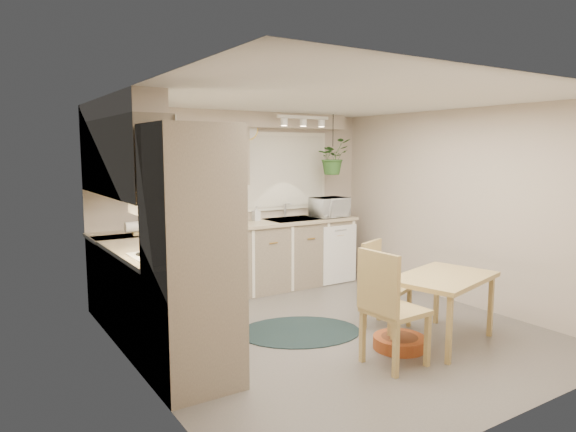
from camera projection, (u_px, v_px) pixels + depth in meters
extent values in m
plane|color=#655F59|center=(331.00, 332.00, 5.40)|extent=(4.20, 4.20, 0.00)
plane|color=silver|center=(333.00, 99.00, 5.09)|extent=(4.20, 4.20, 0.00)
cube|color=#BEAF9D|center=(238.00, 202.00, 7.00)|extent=(4.00, 0.04, 2.40)
cube|color=#BEAF9D|center=(520.00, 253.00, 3.49)|extent=(4.00, 0.04, 2.40)
cube|color=#BEAF9D|center=(137.00, 236.00, 4.17)|extent=(0.04, 4.20, 2.40)
cube|color=#BEAF9D|center=(461.00, 207.00, 6.32)|extent=(0.04, 4.20, 2.40)
cube|color=gray|center=(144.00, 295.00, 5.16)|extent=(0.60, 1.85, 0.90)
cube|color=gray|center=(236.00, 261.00, 6.74)|extent=(3.60, 0.60, 0.90)
cube|color=#C7B491|center=(143.00, 249.00, 5.11)|extent=(0.64, 1.89, 0.04)
cube|color=#C7B491|center=(235.00, 226.00, 6.67)|extent=(3.64, 0.64, 0.04)
cube|color=gray|center=(193.00, 258.00, 4.05)|extent=(0.65, 0.65, 2.10)
cube|color=white|center=(229.00, 254.00, 4.23)|extent=(0.02, 0.56, 0.58)
cube|color=gray|center=(122.00, 158.00, 5.02)|extent=(0.35, 2.00, 0.75)
cube|color=gray|center=(171.00, 156.00, 6.24)|extent=(2.00, 0.35, 0.75)
cube|color=#BEAF9D|center=(118.00, 108.00, 4.95)|extent=(0.30, 2.00, 0.20)
cube|color=#BEAF9D|center=(228.00, 119.00, 6.63)|extent=(3.60, 0.30, 0.20)
cube|color=white|center=(164.00, 256.00, 4.63)|extent=(0.52, 0.58, 0.02)
cube|color=white|center=(160.00, 206.00, 4.56)|extent=(0.40, 0.60, 0.14)
cube|color=white|center=(282.00, 171.00, 7.30)|extent=(1.40, 0.02, 1.00)
cube|color=white|center=(282.00, 171.00, 7.31)|extent=(1.50, 0.02, 1.10)
cube|color=#B5B8BE|center=(293.00, 222.00, 7.16)|extent=(0.70, 0.48, 0.10)
cube|color=white|center=(340.00, 255.00, 7.29)|extent=(0.58, 0.02, 0.83)
cube|color=white|center=(303.00, 117.00, 6.77)|extent=(0.80, 0.04, 0.04)
cylinder|color=#DCBB4D|center=(248.00, 129.00, 6.93)|extent=(0.30, 0.03, 0.30)
cube|color=tan|center=(442.00, 309.00, 5.08)|extent=(1.22, 0.96, 0.67)
cube|color=tan|center=(395.00, 307.00, 4.52)|extent=(0.51, 0.51, 1.05)
cube|color=tan|center=(388.00, 286.00, 5.47)|extent=(0.56, 0.56, 0.93)
ellipsoid|color=black|center=(299.00, 331.00, 5.39)|extent=(1.57, 1.42, 0.01)
cylinder|color=#A03A20|center=(399.00, 343.00, 4.93)|extent=(0.65, 0.65, 0.12)
imported|color=white|center=(330.00, 205.00, 7.36)|extent=(0.53, 0.32, 0.35)
imported|color=white|center=(256.00, 217.00, 7.01)|extent=(0.11, 0.21, 0.09)
imported|color=#316026|center=(333.00, 161.00, 7.30)|extent=(0.49, 0.53, 0.40)
cube|color=black|center=(173.00, 216.00, 6.20)|extent=(0.24, 0.27, 0.34)
cube|color=#B5B8BE|center=(213.00, 219.00, 6.52)|extent=(0.32, 0.22, 0.18)
cube|color=tan|center=(214.00, 216.00, 6.56)|extent=(0.11, 0.11, 0.23)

